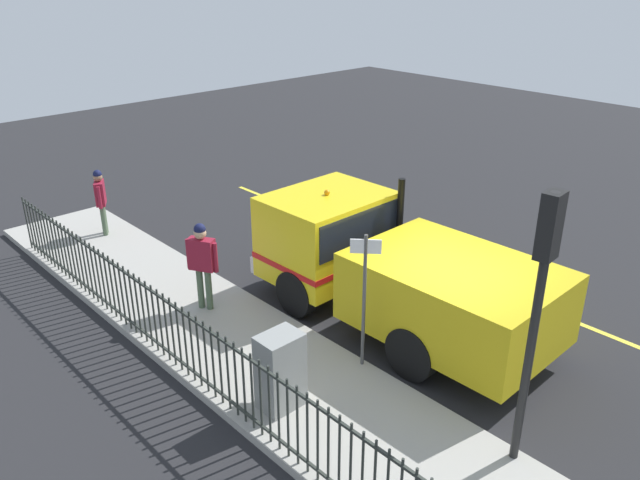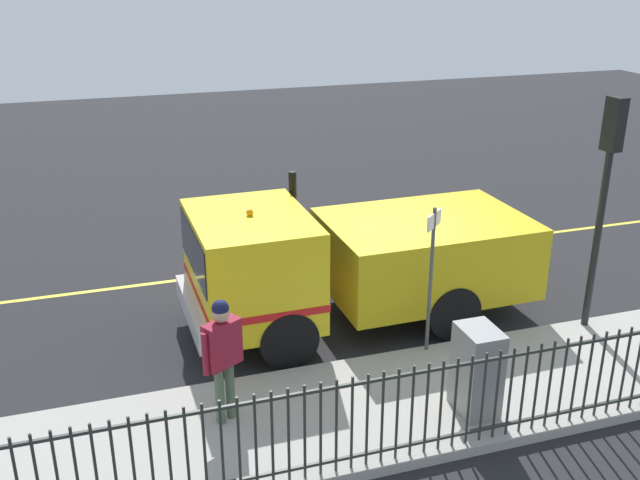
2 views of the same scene
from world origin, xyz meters
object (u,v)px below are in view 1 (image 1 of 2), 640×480
(traffic_light_near, at_px, (542,279))
(traffic_cone, at_px, (376,253))
(pedestrian_distant, at_px, (100,195))
(utility_cabinet, at_px, (280,371))
(worker_standing, at_px, (202,257))
(street_sign, at_px, (364,286))
(work_truck, at_px, (383,262))

(traffic_light_near, height_order, traffic_cone, traffic_light_near)
(pedestrian_distant, distance_m, utility_cabinet, 8.34)
(worker_standing, bearing_deg, traffic_cone, 49.39)
(pedestrian_distant, bearing_deg, street_sign, 34.29)
(worker_standing, height_order, traffic_light_near, traffic_light_near)
(work_truck, xyz_separation_m, utility_cabinet, (3.29, 0.87, -0.46))
(traffic_light_near, bearing_deg, worker_standing, 92.11)
(pedestrian_distant, xyz_separation_m, traffic_light_near, (-0.60, 11.34, 1.76))
(pedestrian_distant, bearing_deg, traffic_light_near, 32.82)
(worker_standing, xyz_separation_m, traffic_cone, (-4.14, 0.80, -0.96))
(work_truck, bearing_deg, pedestrian_distant, 105.77)
(pedestrian_distant, bearing_deg, utility_cabinet, 22.41)
(traffic_light_near, xyz_separation_m, utility_cabinet, (1.67, -3.08, -2.16))
(traffic_light_near, bearing_deg, street_sign, 83.62)
(pedestrian_distant, relative_size, traffic_light_near, 0.43)
(worker_standing, relative_size, traffic_light_near, 0.46)
(work_truck, distance_m, traffic_light_near, 4.59)
(traffic_light_near, height_order, utility_cabinet, traffic_light_near)
(utility_cabinet, bearing_deg, street_sign, 176.68)
(traffic_light_near, bearing_deg, utility_cabinet, 113.17)
(traffic_cone, relative_size, street_sign, 0.24)
(work_truck, relative_size, utility_cabinet, 4.80)
(worker_standing, bearing_deg, utility_cabinet, -43.67)
(utility_cabinet, distance_m, traffic_cone, 5.62)
(pedestrian_distant, xyz_separation_m, traffic_cone, (-3.91, 5.70, -0.88))
(worker_standing, distance_m, street_sign, 3.59)
(traffic_cone, bearing_deg, utility_cabinet, 27.18)
(utility_cabinet, relative_size, traffic_cone, 2.17)
(utility_cabinet, bearing_deg, pedestrian_distant, -97.40)
(traffic_light_near, distance_m, traffic_cone, 7.05)
(traffic_cone, bearing_deg, street_sign, 39.26)
(worker_standing, relative_size, traffic_cone, 3.12)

